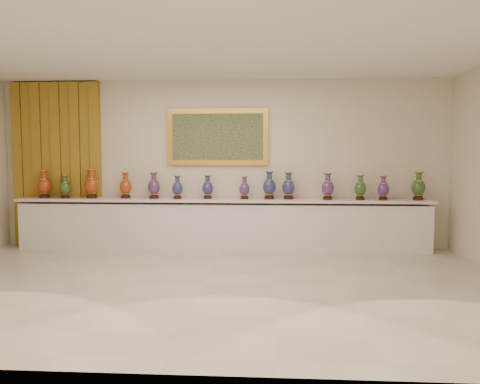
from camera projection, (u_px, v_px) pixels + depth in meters
The scene contains 18 objects.
ground at pixel (204, 284), 6.03m from camera, with size 8.00×8.00×0.00m, color beige.
room at pixel (83, 160), 8.50m from camera, with size 8.00×8.00×8.00m.
counter at pixel (222, 225), 8.26m from camera, with size 7.28×0.48×0.90m.
vase_0 at pixel (44, 185), 8.38m from camera, with size 0.28×0.28×0.50m.
vase_1 at pixel (65, 188), 8.34m from camera, with size 0.22×0.22×0.42m.
vase_2 at pixel (92, 185), 8.35m from camera, with size 0.28×0.28×0.52m.
vase_3 at pixel (126, 186), 8.33m from camera, with size 0.23×0.23×0.47m.
vase_4 at pixel (154, 187), 8.27m from camera, with size 0.24×0.24×0.46m.
vase_5 at pixel (177, 188), 8.23m from camera, with size 0.25×0.25×0.41m.
vase_6 at pixel (208, 188), 8.24m from camera, with size 0.21×0.21×0.42m.
vase_7 at pixel (244, 189), 8.19m from camera, with size 0.24×0.24×0.40m.
vase_8 at pixel (269, 187), 8.17m from camera, with size 0.29×0.29×0.49m.
vase_9 at pixel (288, 187), 8.14m from camera, with size 0.22×0.22×0.47m.
vase_10 at pixel (328, 188), 8.06m from camera, with size 0.23×0.23×0.46m.
vase_11 at pixel (360, 189), 8.04m from camera, with size 0.23×0.23×0.43m.
vase_12 at pixel (383, 189), 7.99m from camera, with size 0.24×0.24×0.42m.
vase_13 at pixel (418, 187), 7.97m from camera, with size 0.30×0.30×0.49m.
label_card at pixel (166, 199), 8.14m from camera, with size 0.10×0.06×0.00m, color white.
Camera 1 is at (0.83, -5.88, 1.66)m, focal length 35.00 mm.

